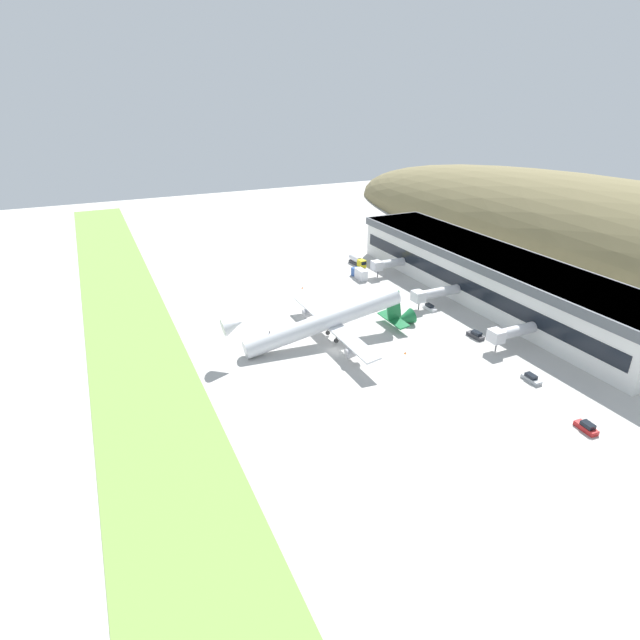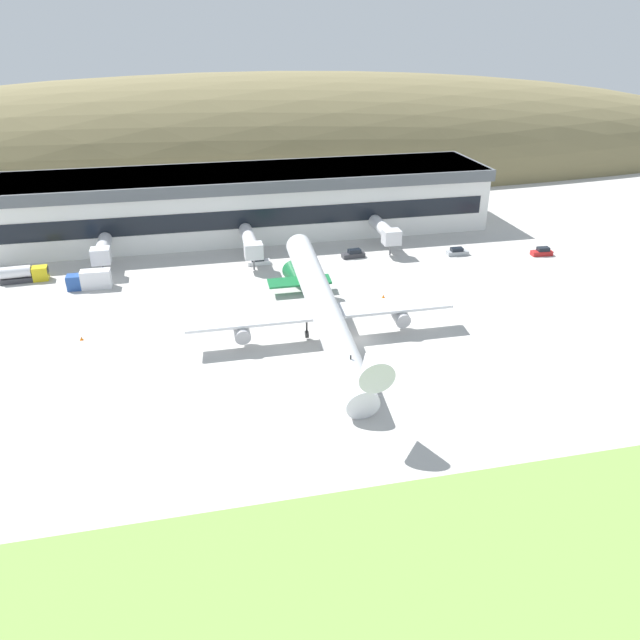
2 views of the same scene
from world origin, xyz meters
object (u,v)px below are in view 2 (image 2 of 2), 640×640
at_px(service_car_0, 354,254).
at_px(service_car_1, 258,261).
at_px(traffic_cone_1, 81,338).
at_px(box_truck, 23,274).
at_px(cargo_airplane, 323,310).
at_px(jetway_2, 385,231).
at_px(traffic_cone_0, 383,296).
at_px(service_car_2, 457,252).
at_px(jetway_0, 102,249).
at_px(fuel_truck, 90,280).
at_px(service_car_3, 542,252).
at_px(jetway_1, 250,242).
at_px(terminal_building, 245,198).

bearing_deg(service_car_0, service_car_1, 179.19).
bearing_deg(traffic_cone_1, box_truck, 115.82).
bearing_deg(traffic_cone_1, cargo_airplane, -13.05).
distance_m(box_truck, traffic_cone_1, 28.95).
relative_size(jetway_2, traffic_cone_0, 22.18).
distance_m(service_car_1, service_car_2, 39.72).
bearing_deg(box_truck, jetway_0, 12.52).
distance_m(service_car_0, service_car_1, 18.93).
height_order(cargo_airplane, traffic_cone_0, cargo_airplane).
xyz_separation_m(fuel_truck, traffic_cone_0, (48.83, -15.26, -1.26)).
bearing_deg(box_truck, cargo_airplane, -35.75).
distance_m(cargo_airplane, traffic_cone_0, 19.32).
bearing_deg(traffic_cone_0, fuel_truck, 162.65).
distance_m(jetway_0, traffic_cone_0, 53.06).
relative_size(service_car_3, fuel_truck, 0.57).
distance_m(cargo_airplane, service_car_1, 34.19).
height_order(jetway_1, service_car_0, jetway_1).
relative_size(jetway_1, traffic_cone_1, 25.70).
distance_m(service_car_2, box_truck, 81.89).
height_order(terminal_building, box_truck, terminal_building).
bearing_deg(jetway_1, traffic_cone_1, -136.18).
xyz_separation_m(jetway_1, traffic_cone_0, (19.77, -22.30, -3.71)).
distance_m(service_car_1, fuel_truck, 30.69).
bearing_deg(service_car_0, traffic_cone_0, -90.92).
bearing_deg(jetway_0, cargo_airplane, -47.80).
bearing_deg(cargo_airplane, service_car_1, 98.73).
relative_size(jetway_1, service_car_3, 3.50).
distance_m(jetway_2, cargo_airplane, 42.16).
xyz_separation_m(terminal_building, box_truck, (-42.33, -19.84, -6.21)).
bearing_deg(traffic_cone_0, cargo_airplane, -135.85).
distance_m(terminal_building, service_car_1, 21.60).
xyz_separation_m(jetway_0, fuel_truck, (-1.71, -8.82, -2.45)).
relative_size(jetway_1, traffic_cone_0, 25.70).
height_order(service_car_3, traffic_cone_0, service_car_3).
xyz_separation_m(jetway_2, service_car_0, (-7.40, -3.20, -3.31)).
distance_m(service_car_3, traffic_cone_1, 87.52).
distance_m(jetway_1, service_car_0, 20.48).
xyz_separation_m(cargo_airplane, traffic_cone_1, (-34.77, 8.06, -4.69)).
bearing_deg(cargo_airplane, traffic_cone_1, 166.95).
height_order(jetway_0, jetway_2, same).
bearing_deg(terminal_building, box_truck, -154.89).
relative_size(jetway_1, fuel_truck, 1.98).
relative_size(jetway_2, service_car_1, 2.92).
xyz_separation_m(terminal_building, fuel_truck, (-30.34, -25.62, -6.10)).
distance_m(jetway_1, jetway_2, 27.51).
relative_size(jetway_2, fuel_truck, 1.71).
height_order(cargo_airplane, box_truck, cargo_airplane).
bearing_deg(jetway_0, fuel_truck, -100.94).
distance_m(terminal_building, cargo_airplane, 54.24).
relative_size(service_car_2, traffic_cone_1, 7.54).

